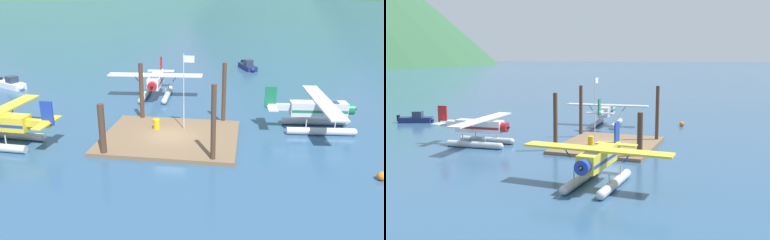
% 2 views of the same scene
% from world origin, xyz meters
% --- Properties ---
extents(ground_plane, '(1200.00, 1200.00, 0.00)m').
position_xyz_m(ground_plane, '(0.00, 0.00, 0.00)').
color(ground_plane, '#2D5175').
extents(dock_platform, '(11.04, 8.94, 0.30)m').
position_xyz_m(dock_platform, '(0.00, 0.00, 0.15)').
color(dock_platform, brown).
rests_on(dock_platform, ground).
extents(piling_near_left, '(0.48, 0.48, 4.07)m').
position_xyz_m(piling_near_left, '(-4.22, -4.05, 2.03)').
color(piling_near_left, '#4C3323').
rests_on(piling_near_left, ground).
extents(piling_near_right, '(0.36, 0.36, 5.80)m').
position_xyz_m(piling_near_right, '(3.92, -3.94, 2.90)').
color(piling_near_right, '#4C3323').
rests_on(piling_near_right, ground).
extents(piling_far_left, '(0.40, 0.40, 5.44)m').
position_xyz_m(piling_far_left, '(-3.52, 4.16, 2.72)').
color(piling_far_left, '#4C3323').
rests_on(piling_far_left, ground).
extents(piling_far_right, '(0.37, 0.37, 5.63)m').
position_xyz_m(piling_far_right, '(4.03, 4.47, 2.82)').
color(piling_far_right, '#4C3323').
rests_on(piling_far_right, ground).
extents(flagpole, '(0.95, 0.10, 6.52)m').
position_xyz_m(flagpole, '(0.96, 1.75, 4.32)').
color(flagpole, silver).
rests_on(flagpole, dock_platform).
extents(fuel_drum, '(0.62, 0.62, 0.88)m').
position_xyz_m(fuel_drum, '(-1.49, 1.36, 0.74)').
color(fuel_drum, gold).
rests_on(fuel_drum, dock_platform).
extents(mooring_buoy, '(0.61, 0.61, 0.61)m').
position_xyz_m(mooring_buoy, '(15.11, -4.94, 0.31)').
color(mooring_buoy, orange).
rests_on(mooring_buoy, ground).
extents(seaplane_silver_stbd_fwd, '(7.96, 10.48, 3.84)m').
position_xyz_m(seaplane_silver_stbd_fwd, '(12.29, 4.07, 1.58)').
color(seaplane_silver_stbd_fwd, '#B7BABF').
rests_on(seaplane_silver_stbd_fwd, ground).
extents(seaplane_white_bow_left, '(10.48, 7.97, 3.84)m').
position_xyz_m(seaplane_white_bow_left, '(-4.11, 12.06, 1.58)').
color(seaplane_white_bow_left, '#B7BABF').
rests_on(seaplane_white_bow_left, ground).
extents(seaplane_yellow_port_aft, '(7.98, 10.44, 3.84)m').
position_xyz_m(seaplane_yellow_port_aft, '(-12.99, -3.17, 1.58)').
color(seaplane_yellow_port_aft, '#B7BABF').
rests_on(seaplane_yellow_port_aft, ground).
extents(boat_navy_open_north, '(2.99, 4.61, 1.50)m').
position_xyz_m(boat_navy_open_north, '(5.86, 28.61, 0.49)').
color(boat_navy_open_north, navy).
rests_on(boat_navy_open_north, ground).
extents(boat_white_open_west, '(4.48, 3.23, 1.50)m').
position_xyz_m(boat_white_open_west, '(-22.62, 13.37, 0.49)').
color(boat_white_open_west, silver).
rests_on(boat_white_open_west, ground).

